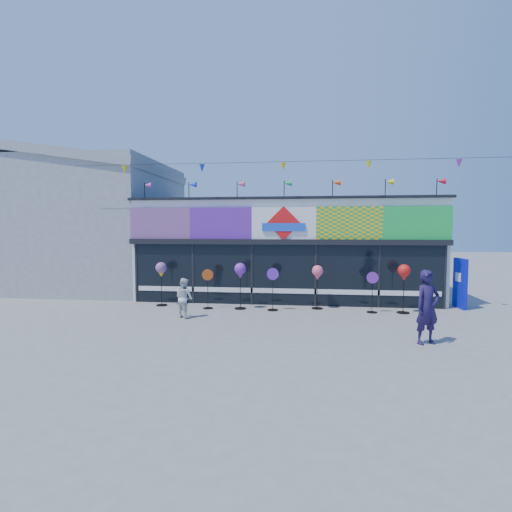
% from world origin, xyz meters
% --- Properties ---
extents(ground, '(80.00, 80.00, 0.00)m').
position_xyz_m(ground, '(0.00, 0.00, 0.00)').
color(ground, slate).
rests_on(ground, ground).
extents(kite_shop, '(16.00, 5.70, 5.31)m').
position_xyz_m(kite_shop, '(0.00, 5.94, 2.05)').
color(kite_shop, white).
rests_on(kite_shop, ground).
extents(neighbour_building, '(8.18, 7.20, 6.87)m').
position_xyz_m(neighbour_building, '(-10.00, 7.00, 3.20)').
color(neighbour_building, '#9EA1A3').
rests_on(neighbour_building, ground).
extents(blue_sign, '(0.20, 0.92, 1.82)m').
position_xyz_m(blue_sign, '(6.42, 3.67, 0.91)').
color(blue_sign, '#0C15B6').
rests_on(blue_sign, ground).
extents(spinner_0, '(0.42, 0.42, 1.64)m').
position_xyz_m(spinner_0, '(-4.54, 2.77, 1.31)').
color(spinner_0, black).
rests_on(spinner_0, ground).
extents(spinner_1, '(0.39, 0.36, 1.43)m').
position_xyz_m(spinner_1, '(-2.68, 2.44, 0.76)').
color(spinner_1, black).
rests_on(spinner_1, ground).
extents(spinner_2, '(0.42, 0.42, 1.67)m').
position_xyz_m(spinner_2, '(-1.50, 2.52, 1.33)').
color(spinner_2, black).
rests_on(spinner_2, ground).
extents(spinner_3, '(0.43, 0.39, 1.51)m').
position_xyz_m(spinner_3, '(-0.32, 2.40, 0.80)').
color(spinner_3, black).
rests_on(spinner_3, ground).
extents(spinner_4, '(0.40, 0.40, 1.58)m').
position_xyz_m(spinner_4, '(1.26, 2.88, 1.27)').
color(spinner_4, black).
rests_on(spinner_4, ground).
extents(spinner_5, '(0.40, 0.36, 1.41)m').
position_xyz_m(spinner_5, '(3.11, 2.45, 0.75)').
color(spinner_5, black).
rests_on(spinner_5, ground).
extents(spinner_6, '(0.43, 0.43, 1.68)m').
position_xyz_m(spinner_6, '(4.16, 2.50, 1.35)').
color(spinner_6, black).
rests_on(spinner_6, ground).
extents(adult_man, '(0.81, 0.70, 1.87)m').
position_xyz_m(adult_man, '(3.87, -1.20, 0.93)').
color(adult_man, '#1D133E').
rests_on(adult_man, ground).
extents(child, '(0.72, 0.65, 1.29)m').
position_xyz_m(child, '(-3.10, 0.95, 0.65)').
color(child, silver).
rests_on(child, ground).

